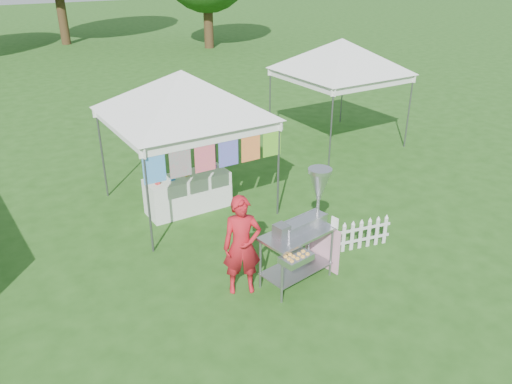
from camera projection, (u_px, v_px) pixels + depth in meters
ground at (277, 283)px, 8.52m from camera, size 120.00×120.00×0.00m
canopy_main at (181, 71)px, 9.91m from camera, size 4.24×4.24×3.45m
canopy_right at (342, 39)px, 13.70m from camera, size 4.24×4.24×3.45m
donut_cart at (307, 219)px, 8.19m from camera, size 1.40×1.13×1.93m
vendor at (242, 246)px, 7.98m from camera, size 0.74×0.63×1.71m
picket_fence at (356, 236)px, 9.38m from camera, size 1.41×0.33×0.56m
display_table at (188, 193)px, 10.82m from camera, size 1.80×0.70×0.80m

